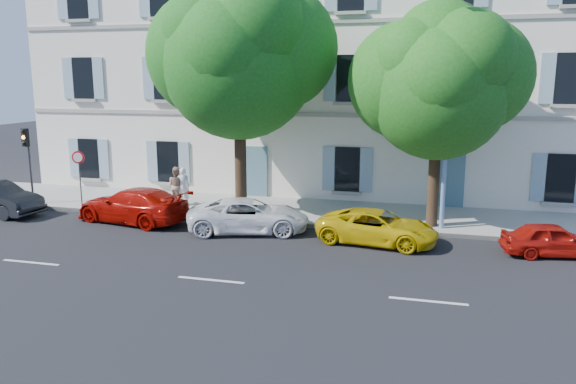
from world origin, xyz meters
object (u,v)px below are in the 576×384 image
(traffic_light, at_px, (27,150))
(street_lamp, at_px, (449,97))
(car_red_hatchback, at_px, (553,240))
(pedestrian_b, at_px, (177,186))
(tree_left, at_px, (239,63))
(tree_right, at_px, (439,89))
(road_sign, at_px, (79,166))
(car_red_coupe, at_px, (133,205))
(car_yellow_supercar, at_px, (377,227))
(pedestrian_a, at_px, (183,186))
(car_white_coupe, at_px, (249,216))

(traffic_light, height_order, street_lamp, street_lamp)
(car_red_hatchback, xyz_separation_m, pedestrian_b, (-14.67, 3.10, 0.45))
(tree_left, bearing_deg, car_red_hatchback, -11.77)
(tree_right, relative_size, pedestrian_b, 4.71)
(traffic_light, distance_m, road_sign, 2.42)
(car_red_hatchback, bearing_deg, traffic_light, 74.68)
(car_red_coupe, bearing_deg, car_yellow_supercar, 98.60)
(tree_left, bearing_deg, pedestrian_a, 166.66)
(tree_left, relative_size, pedestrian_b, 5.59)
(tree_right, height_order, pedestrian_b, tree_right)
(traffic_light, relative_size, pedestrian_a, 2.01)
(car_red_hatchback, xyz_separation_m, traffic_light, (-20.96, 1.60, 2.03))
(tree_left, bearing_deg, traffic_light, -175.31)
(car_red_coupe, bearing_deg, car_red_hatchback, 99.77)
(traffic_light, height_order, pedestrian_a, traffic_light)
(traffic_light, distance_m, street_lamp, 17.68)
(car_white_coupe, xyz_separation_m, car_red_hatchback, (10.36, -0.20, -0.08))
(road_sign, height_order, pedestrian_a, road_sign)
(tree_left, distance_m, road_sign, 8.45)
(car_yellow_supercar, bearing_deg, pedestrian_b, 78.95)
(street_lamp, bearing_deg, tree_right, 129.91)
(pedestrian_a, bearing_deg, car_red_coupe, 45.27)
(car_red_coupe, distance_m, car_yellow_supercar, 9.67)
(car_white_coupe, height_order, tree_right, tree_right)
(road_sign, bearing_deg, tree_left, 3.60)
(car_red_coupe, height_order, car_white_coupe, car_red_coupe)
(car_white_coupe, xyz_separation_m, road_sign, (-8.31, 1.72, 1.25))
(tree_left, bearing_deg, car_yellow_supercar, -22.63)
(car_red_coupe, bearing_deg, traffic_light, -90.66)
(car_red_coupe, relative_size, tree_left, 0.50)
(car_red_hatchback, height_order, pedestrian_b, pedestrian_b)
(tree_left, bearing_deg, car_white_coupe, -63.90)
(street_lamp, xyz_separation_m, pedestrian_a, (-10.91, 1.23, -3.99))
(car_yellow_supercar, height_order, street_lamp, street_lamp)
(pedestrian_a, bearing_deg, car_yellow_supercar, 134.32)
(car_white_coupe, height_order, car_yellow_supercar, car_white_coupe)
(street_lamp, relative_size, pedestrian_b, 5.06)
(tree_left, distance_m, traffic_light, 10.23)
(car_yellow_supercar, xyz_separation_m, tree_left, (-5.83, 2.43, 5.62))
(tree_left, height_order, street_lamp, tree_left)
(pedestrian_b, bearing_deg, pedestrian_a, -170.61)
(car_white_coupe, xyz_separation_m, pedestrian_b, (-4.31, 2.90, 0.37))
(car_yellow_supercar, relative_size, street_lamp, 0.49)
(car_white_coupe, bearing_deg, traffic_light, 67.51)
(car_red_coupe, distance_m, traffic_light, 6.12)
(car_red_hatchback, distance_m, road_sign, 18.81)
(car_red_coupe, height_order, street_lamp, street_lamp)
(road_sign, xyz_separation_m, pedestrian_b, (4.00, 1.18, -0.88))
(car_red_hatchback, relative_size, tree_left, 0.34)
(tree_right, height_order, street_lamp, street_lamp)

